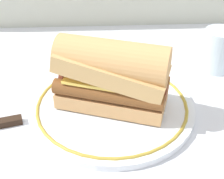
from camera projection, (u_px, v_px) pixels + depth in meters
name	position (u px, v px, depth m)	size (l,w,h in m)	color
ground_plane	(127.00, 115.00, 0.61)	(1.50, 1.50, 0.00)	silver
plate	(112.00, 106.00, 0.61)	(0.29, 0.29, 0.01)	white
sausage_sandwich	(112.00, 74.00, 0.57)	(0.20, 0.14, 0.12)	tan
drinking_glass	(217.00, 53.00, 0.71)	(0.06, 0.06, 0.09)	silver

